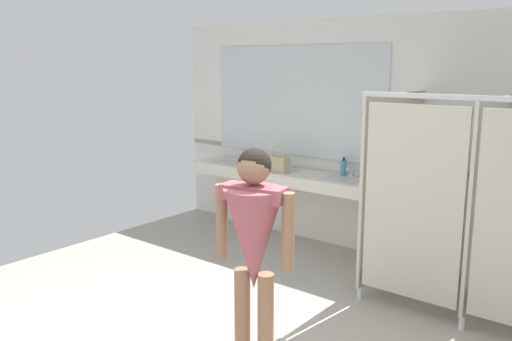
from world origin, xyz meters
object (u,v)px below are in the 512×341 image
Objects in this scene: soap_dispenser at (344,168)px; paper_cup at (272,165)px; handbag at (278,163)px; person_standing at (254,239)px.

paper_cup is (-0.88, -0.22, -0.04)m from soap_dispenser.
handbag is 1.50× the size of soap_dispenser.
soap_dispenser is 2.03× the size of paper_cup.
paper_cup is (-1.80, 2.58, -0.11)m from person_standing.
person_standing is 2.99m from handbag.
person_standing is 3.15m from paper_cup.
soap_dispenser is (-0.92, 2.80, -0.06)m from person_standing.
paper_cup is at bearing 124.84° from person_standing.
person_standing reaches higher than handbag.
person_standing is at bearing -71.84° from soap_dispenser.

